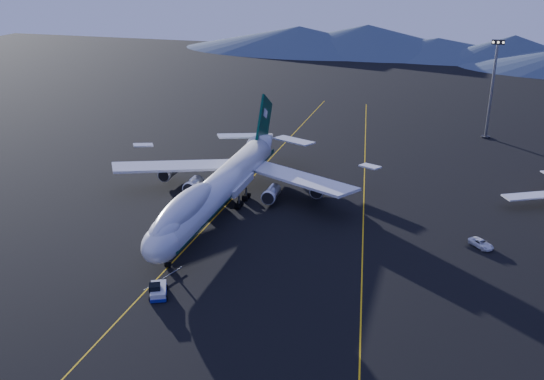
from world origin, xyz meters
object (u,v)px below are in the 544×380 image
(pushback_tug, at_px, (158,291))
(service_van, at_px, (481,243))
(boeing_747, at_px, (220,186))
(floodlight_mast, at_px, (492,89))

(pushback_tug, height_order, service_van, pushback_tug)
(pushback_tug, bearing_deg, boeing_747, 69.67)
(service_van, xyz_separation_m, floodlight_mast, (3.04, 78.05, 14.18))
(floodlight_mast, bearing_deg, pushback_tug, -116.11)
(boeing_747, distance_m, service_van, 54.77)
(pushback_tug, xyz_separation_m, service_van, (51.78, 33.82, 0.01))
(boeing_747, distance_m, pushback_tug, 36.20)
(boeing_747, relative_size, pushback_tug, 12.38)
(boeing_747, bearing_deg, floodlight_mast, 52.92)
(service_van, height_order, floodlight_mast, floodlight_mast)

